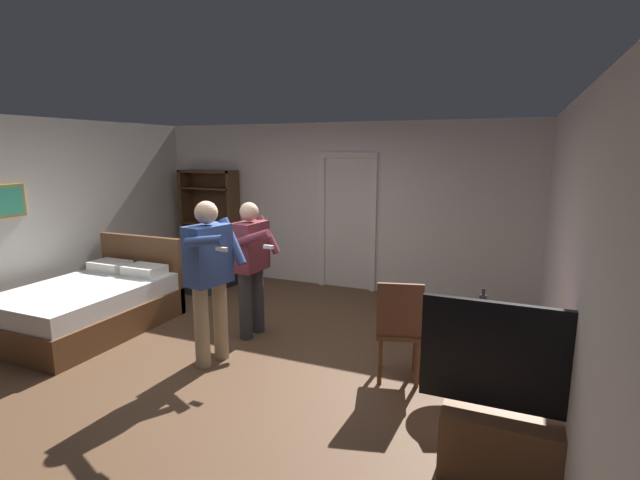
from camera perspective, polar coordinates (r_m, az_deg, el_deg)
The scene contains 16 objects.
ground_plane at distance 5.26m, azimuth -9.86°, elevation -13.54°, with size 6.67×6.67×0.00m, color brown.
wall_back at distance 7.41m, azimuth 1.88°, elevation 4.17°, with size 6.30×0.12×2.58m, color silver.
wall_left at distance 7.05m, azimuth -31.92°, elevation 2.16°, with size 0.15×5.86×2.58m.
wall_right at distance 4.12m, azimuth 28.62°, elevation -2.70°, with size 0.12×5.86×2.58m, color silver.
doorway_frame at distance 7.26m, azimuth 3.39°, elevation 3.46°, with size 0.93×0.08×2.13m.
bed at distance 6.40m, azimuth -26.12°, elevation -7.12°, with size 1.36×1.96×1.02m.
bookshelf at distance 8.32m, azimuth -13.18°, elevation 2.55°, with size 1.04×0.32×1.83m.
tv_flatscreen at distance 3.54m, azimuth 22.49°, elevation -20.36°, with size 1.23×0.40×1.22m.
side_table at distance 4.54m, azimuth 17.24°, elevation -11.49°, with size 0.63×0.63×0.70m.
laptop at distance 4.41m, azimuth 17.20°, elevation -8.27°, with size 0.42×0.42×0.15m.
bottle_on_table at distance 4.34m, azimuth 19.25°, elevation -7.72°, with size 0.06×0.06×0.29m.
wooden_chair at distance 4.49m, azimuth 9.64°, elevation -10.41°, with size 0.51×0.51×0.99m.
person_blue_shirt at distance 4.80m, azimuth -13.35°, elevation -3.70°, with size 0.66×0.71×1.68m.
person_striped_shirt at distance 5.45m, azimuth -8.41°, elevation -2.47°, with size 0.62×0.62×1.59m.
suitcase_dark at distance 7.81m, azimuth -12.09°, elevation -3.85°, with size 0.51×0.36×0.41m, color black.
suitcase_small at distance 7.42m, azimuth -14.44°, elevation -4.86°, with size 0.49×0.37×0.38m, color #1E2D38.
Camera 1 is at (2.64, -4.00, 2.17)m, focal length 26.17 mm.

